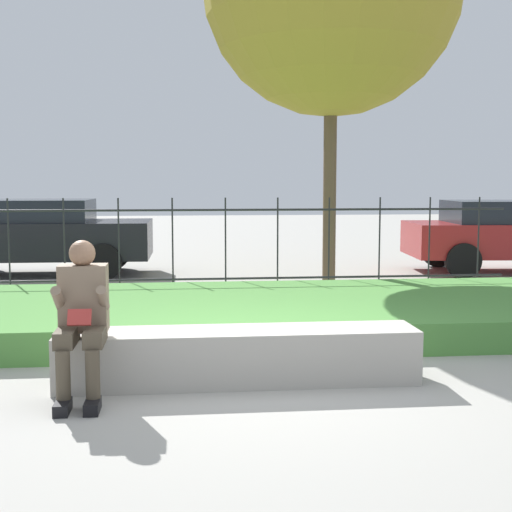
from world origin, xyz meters
TOP-DOWN VIEW (x-y plane):
  - ground_plane at (0.00, 0.00)m, footprint 60.00×60.00m
  - stone_bench at (-0.17, 0.00)m, footprint 3.08×0.55m
  - person_seated_reader at (-1.43, -0.31)m, footprint 0.42×0.73m
  - grass_berm at (0.00, 2.30)m, footprint 10.48×3.20m
  - iron_fence at (0.00, 4.41)m, footprint 8.48×0.03m
  - car_parked_left at (-3.29, 7.43)m, footprint 4.09×1.94m

SIDE VIEW (x-z plane):
  - ground_plane at x=0.00m, z-range 0.00..0.00m
  - grass_berm at x=0.00m, z-range 0.00..0.33m
  - stone_bench at x=-0.17m, z-range -0.03..0.44m
  - person_seated_reader at x=-1.43m, z-range 0.06..1.32m
  - car_parked_left at x=-3.29m, z-range 0.06..1.45m
  - iron_fence at x=0.00m, z-range 0.04..1.53m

